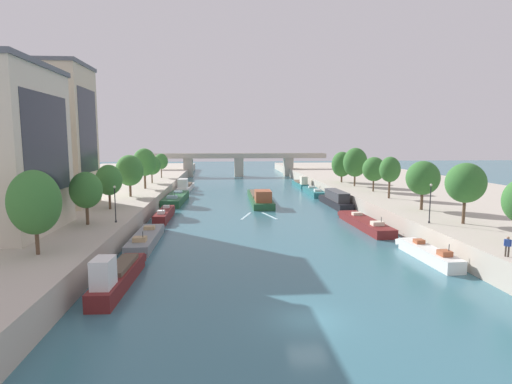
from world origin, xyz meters
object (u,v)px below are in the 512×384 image
tree_right_midway (466,183)px  tree_right_by_lamp (374,169)px  moored_boat_right_lone (301,183)px  tree_left_past_mid (86,190)px  moored_boat_left_end (185,187)px  tree_left_distant (161,161)px  tree_left_by_lamp (152,165)px  moored_boat_left_lone (117,276)px  moored_boat_right_midway (428,253)px  tree_right_distant (342,164)px  lamppost_right_bank (430,202)px  moored_boat_right_upstream (314,192)px  moored_boat_right_gap_after (336,200)px  tree_right_second (390,170)px  tree_right_past_mid (423,178)px  person_on_quay (508,245)px  moored_boat_right_near (364,223)px  tree_right_far (355,162)px  tree_left_far (130,170)px  tree_left_second (35,202)px  moored_boat_left_downstream (146,238)px  tree_left_end_of_row (109,180)px  lamppost_left_bank (115,202)px  moored_boat_left_upstream (164,214)px  tree_left_nearest (144,162)px  bridge_far (239,162)px

tree_right_midway → tree_right_by_lamp: bearing=88.8°
moored_boat_right_lone → tree_left_past_mid: tree_left_past_mid is taller
moored_boat_left_end → tree_left_distant: bearing=134.3°
tree_left_by_lamp → tree_left_distant: bearing=89.1°
moored_boat_left_lone → tree_left_past_mid: bearing=115.6°
moored_boat_right_midway → tree_right_distant: tree_right_distant is taller
lamppost_right_bank → moored_boat_right_lone: bearing=93.3°
moored_boat_right_upstream → tree_left_by_lamp: size_ratio=2.31×
moored_boat_right_gap_after → lamppost_right_bank: lamppost_right_bank is taller
tree_right_second → tree_right_distant: size_ratio=0.99×
tree_right_past_mid → person_on_quay: 22.26m
moored_boat_right_near → tree_right_far: size_ratio=1.96×
moored_boat_left_end → person_on_quay: 72.06m
moored_boat_right_near → tree_right_distant: (7.17, 34.78, 5.77)m
tree_left_past_mid → tree_left_far: tree_left_far is taller
tree_left_second → tree_left_distant: bearing=89.9°
moored_boat_left_downstream → tree_left_by_lamp: size_ratio=2.12×
moored_boat_left_lone → moored_boat_right_lone: 73.45m
tree_left_far → tree_left_distant: tree_left_far is taller
moored_boat_right_gap_after → moored_boat_right_lone: moored_boat_right_lone is taller
moored_boat_right_midway → tree_right_by_lamp: bearing=78.0°
tree_left_end_of_row → tree_right_by_lamp: (41.97, 15.44, 0.11)m
lamppost_right_bank → lamppost_left_bank: bearing=174.6°
tree_left_distant → tree_right_past_mid: (41.01, -49.87, 0.21)m
moored_boat_right_lone → tree_left_far: bearing=-136.9°
tree_right_far → tree_right_by_lamp: bearing=-86.3°
tree_right_second → person_on_quay: size_ratio=4.04×
tree_left_far → tree_left_by_lamp: (-0.02, 21.08, -0.44)m
moored_boat_left_upstream → tree_left_end_of_row: size_ratio=1.85×
tree_left_nearest → tree_right_far: 41.04m
moored_boat_left_lone → tree_left_by_lamp: (-6.67, 56.81, 5.25)m
tree_left_far → tree_right_past_mid: (41.17, -16.27, -0.05)m
moored_boat_right_gap_after → moored_boat_right_upstream: (-0.28, 15.79, -0.58)m
tree_right_midway → tree_left_past_mid: bearing=175.8°
tree_right_second → tree_right_distant: tree_right_distant is taller
moored_boat_right_upstream → tree_left_far: tree_left_far is taller
tree_right_past_mid → moored_boat_right_near: bearing=171.6°
tree_left_second → moored_boat_right_near: bearing=29.2°
moored_boat_left_downstream → tree_right_second: 38.95m
tree_left_far → person_on_quay: (37.26, -37.93, -3.33)m
moored_boat_right_lone → tree_left_distant: size_ratio=2.06×
moored_boat_right_lone → bridge_far: bearing=114.2°
tree_right_past_mid → tree_right_distant: (-0.12, 35.85, -0.30)m
tree_left_past_mid → tree_left_distant: (-0.10, 55.99, 0.22)m
moored_boat_right_midway → person_on_quay: (2.43, -7.56, 2.73)m
tree_right_far → lamppost_right_bank: (-3.62, -36.55, -2.34)m
moored_boat_left_lone → moored_boat_right_gap_after: (28.18, 37.85, 0.17)m
tree_right_distant → tree_left_second: bearing=-127.3°
tree_right_by_lamp → tree_left_distant: bearing=143.9°
moored_boat_right_near → tree_right_far: 28.76m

